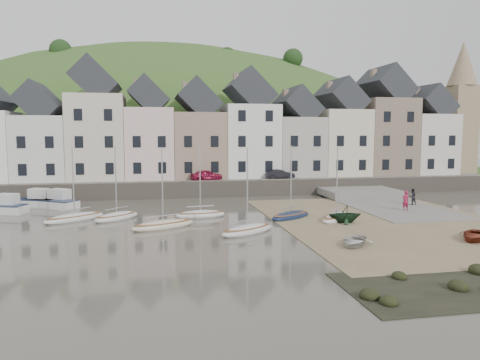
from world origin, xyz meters
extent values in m
plane|color=#4B453B|center=(0.00, 0.00, 0.00)|extent=(160.00, 160.00, 0.00)
cube|color=#3D5B24|center=(0.00, 32.00, 0.75)|extent=(90.00, 30.00, 1.50)
cube|color=slate|center=(0.00, 20.50, 1.55)|extent=(70.00, 7.00, 0.10)
cube|color=slate|center=(0.00, 17.00, 0.90)|extent=(70.00, 1.20, 1.80)
cube|color=#796449|center=(11.00, 0.00, 0.03)|extent=(18.00, 26.00, 0.06)
cube|color=slate|center=(15.00, 8.00, 0.06)|extent=(8.00, 18.00, 0.12)
ellipsoid|color=#3D5B24|center=(-5.00, 60.00, -18.00)|extent=(134.40, 84.00, 84.00)
cylinder|color=#382619|center=(-22.00, 48.00, 18.00)|extent=(0.50, 0.50, 3.00)
sphere|color=#213D19|center=(-22.00, 48.00, 20.50)|extent=(3.60, 3.60, 3.60)
cylinder|color=#382619|center=(-8.00, 52.00, 18.00)|extent=(0.50, 0.50, 3.00)
sphere|color=#213D19|center=(-8.00, 52.00, 20.50)|extent=(3.60, 3.60, 3.60)
cylinder|color=#382619|center=(6.00, 50.00, 18.00)|extent=(0.50, 0.50, 3.00)
sphere|color=#213D19|center=(6.00, 50.00, 20.50)|extent=(3.60, 3.60, 3.60)
cylinder|color=#382619|center=(18.00, 49.00, 18.00)|extent=(0.50, 0.50, 3.00)
sphere|color=#213D19|center=(18.00, 49.00, 20.50)|extent=(3.60, 3.60, 3.60)
cube|color=silver|center=(-20.05, 24.00, 5.25)|extent=(5.80, 8.00, 7.50)
cube|color=gray|center=(-21.50, 24.00, 11.92)|extent=(0.60, 0.90, 1.40)
cube|color=beige|center=(-13.90, 24.00, 6.50)|extent=(6.40, 8.00, 10.00)
cube|color=gray|center=(-15.50, 24.00, 14.73)|extent=(0.60, 0.90, 1.40)
cube|color=beige|center=(-7.85, 24.00, 5.75)|extent=(5.60, 8.00, 8.50)
cube|color=gray|center=(-9.25, 24.00, 12.82)|extent=(0.60, 0.90, 1.40)
cube|color=gray|center=(-1.90, 24.00, 5.50)|extent=(6.20, 8.00, 8.00)
cube|color=gray|center=(-3.45, 24.00, 12.62)|extent=(0.60, 0.90, 1.40)
cube|color=white|center=(4.55, 24.00, 6.00)|extent=(6.60, 8.00, 9.00)
cube|color=gray|center=(2.90, 24.00, 13.83)|extent=(0.60, 0.90, 1.40)
cube|color=#AAA69C|center=(10.80, 24.00, 5.25)|extent=(5.80, 8.00, 7.50)
cube|color=gray|center=(9.35, 24.00, 11.92)|extent=(0.60, 0.90, 1.40)
cube|color=beige|center=(16.75, 24.00, 5.75)|extent=(6.00, 8.00, 8.50)
cube|color=gray|center=(15.25, 24.00, 13.02)|extent=(0.60, 0.90, 1.40)
cube|color=#7F6C5B|center=(23.00, 24.00, 6.50)|extent=(6.40, 8.00, 10.00)
cube|color=gray|center=(21.40, 24.00, 14.73)|extent=(0.60, 0.90, 1.40)
cube|color=silver|center=(29.15, 24.00, 5.50)|extent=(5.80, 8.00, 8.00)
cube|color=gray|center=(27.70, 24.00, 12.42)|extent=(0.60, 0.90, 1.40)
cube|color=#997F60|center=(34.55, 24.00, 7.50)|extent=(3.50, 3.50, 12.00)
cone|color=#997F60|center=(34.55, 24.00, 16.50)|extent=(4.00, 4.00, 6.00)
ellipsoid|color=silver|center=(-13.89, 5.31, 0.20)|extent=(5.11, 4.39, 0.84)
ellipsoid|color=brown|center=(-13.89, 5.31, 0.42)|extent=(4.69, 4.03, 0.20)
cylinder|color=#B2B5B7|center=(-13.89, 5.31, 3.30)|extent=(0.10, 0.10, 5.60)
cylinder|color=#B2B5B7|center=(-13.89, 5.31, 0.95)|extent=(2.36, 1.82, 0.08)
ellipsoid|color=silver|center=(-10.54, 5.18, 0.20)|extent=(4.18, 4.12, 0.84)
ellipsoid|color=brown|center=(-10.54, 5.18, 0.42)|extent=(3.83, 3.77, 0.20)
cylinder|color=#B2B5B7|center=(-10.54, 5.18, 3.30)|extent=(0.10, 0.10, 5.60)
cylinder|color=#B2B5B7|center=(-10.54, 5.18, 0.95)|extent=(1.78, 1.73, 0.08)
ellipsoid|color=beige|center=(-6.86, 1.01, 0.20)|extent=(5.25, 3.53, 0.84)
ellipsoid|color=brown|center=(-6.86, 1.01, 0.42)|extent=(4.82, 3.23, 0.20)
cylinder|color=#B2B5B7|center=(-6.86, 1.01, 3.30)|extent=(0.10, 0.10, 5.60)
cylinder|color=#B2B5B7|center=(-6.86, 1.01, 0.95)|extent=(2.57, 1.27, 0.08)
ellipsoid|color=silver|center=(-3.63, 4.90, 0.20)|extent=(4.40, 1.95, 0.84)
ellipsoid|color=brown|center=(-3.63, 4.90, 0.42)|extent=(4.04, 1.78, 0.20)
cylinder|color=#B2B5B7|center=(-3.63, 4.90, 3.30)|extent=(0.10, 0.10, 5.60)
cylinder|color=#B2B5B7|center=(-3.63, 4.90, 0.95)|extent=(2.34, 0.33, 0.08)
ellipsoid|color=silver|center=(-0.98, -1.94, 0.20)|extent=(4.82, 3.84, 0.84)
ellipsoid|color=brown|center=(-0.98, -1.94, 0.42)|extent=(4.43, 3.51, 0.20)
cylinder|color=#B2B5B7|center=(-0.98, -1.94, 3.30)|extent=(0.10, 0.10, 5.60)
cylinder|color=#B2B5B7|center=(-0.98, -1.94, 0.95)|extent=(2.25, 1.48, 0.08)
ellipsoid|color=#14203E|center=(3.73, 2.92, 0.20)|extent=(4.60, 3.85, 0.84)
ellipsoid|color=brown|center=(3.73, 2.92, 0.42)|extent=(4.22, 3.53, 0.20)
cylinder|color=#B2B5B7|center=(3.73, 2.92, 3.30)|extent=(0.10, 0.10, 5.60)
cylinder|color=#B2B5B7|center=(3.73, 2.92, 0.95)|extent=(2.10, 1.51, 0.08)
ellipsoid|color=silver|center=(7.13, 1.37, 0.20)|extent=(4.13, 4.18, 0.84)
ellipsoid|color=brown|center=(7.13, 1.37, 0.42)|extent=(3.78, 3.83, 0.20)
cylinder|color=#B2B5B7|center=(7.13, 1.37, 3.30)|extent=(0.10, 0.10, 5.60)
cylinder|color=#B2B5B7|center=(7.13, 1.37, 0.95)|extent=(1.74, 1.78, 0.08)
cube|color=silver|center=(-19.23, 13.70, 0.35)|extent=(5.19, 3.22, 0.70)
cube|color=#14203E|center=(-19.23, 13.70, 0.72)|extent=(5.12, 3.24, 0.08)
cube|color=silver|center=(-18.54, 13.94, 1.20)|extent=(2.02, 1.70, 1.00)
cube|color=silver|center=(-21.05, 10.26, 0.35)|extent=(4.95, 2.97, 0.70)
cube|color=silver|center=(-20.38, 10.46, 1.20)|extent=(1.91, 1.62, 1.00)
cube|color=silver|center=(-17.19, 12.75, 0.35)|extent=(5.59, 4.51, 0.70)
cube|color=#14203E|center=(-17.19, 12.75, 0.72)|extent=(5.52, 4.49, 0.08)
cube|color=silver|center=(-16.49, 13.21, 1.20)|extent=(2.29, 2.08, 1.00)
imported|color=beige|center=(4.91, -6.95, 0.35)|extent=(3.35, 3.46, 0.58)
imported|color=#15301B|center=(7.33, 0.14, 0.75)|extent=(2.74, 2.40, 1.39)
imported|color=maroon|center=(13.44, -7.03, 0.39)|extent=(3.93, 3.90, 0.67)
imported|color=maroon|center=(14.91, 4.12, 1.03)|extent=(0.69, 0.47, 1.81)
imported|color=#232228|center=(17.38, 7.07, 0.91)|extent=(0.78, 0.62, 1.59)
imported|color=maroon|center=(-1.39, 19.50, 2.23)|extent=(3.87, 2.10, 1.25)
imported|color=black|center=(7.44, 19.50, 2.17)|extent=(3.51, 1.34, 1.14)
ellipsoid|color=black|center=(2.07, -16.51, 0.15)|extent=(0.77, 0.84, 0.50)
ellipsoid|color=black|center=(8.74, -13.46, 0.20)|extent=(0.98, 1.08, 0.64)
ellipsoid|color=black|center=(4.30, -13.46, 0.15)|extent=(0.74, 0.81, 0.48)
ellipsoid|color=black|center=(6.14, -15.41, 0.18)|extent=(0.92, 1.01, 0.60)
ellipsoid|color=black|center=(1.61, -15.70, 0.18)|extent=(0.88, 0.96, 0.57)
camera|label=1|loc=(-7.56, -33.76, 7.25)|focal=34.63mm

